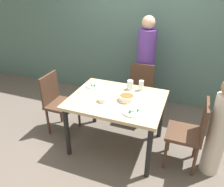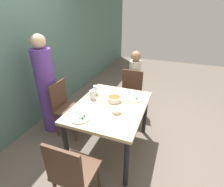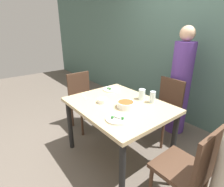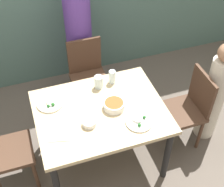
% 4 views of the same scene
% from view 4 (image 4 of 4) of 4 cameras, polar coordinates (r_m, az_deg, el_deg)
% --- Properties ---
extents(ground_plane, '(10.00, 10.00, 0.00)m').
position_cam_4_polar(ground_plane, '(3.38, -1.82, -11.66)').
color(ground_plane, '#60564C').
extents(dining_table, '(1.16, 0.91, 0.74)m').
position_cam_4_polar(dining_table, '(2.87, -2.11, -4.33)').
color(dining_table, tan).
rests_on(dining_table, ground_plane).
extents(chair_adult_spot, '(0.40, 0.40, 0.89)m').
position_cam_4_polar(chair_adult_spot, '(3.55, -4.39, 3.45)').
color(chair_adult_spot, '#4C3323').
rests_on(chair_adult_spot, ground_plane).
extents(chair_child_spot, '(0.40, 0.40, 0.89)m').
position_cam_4_polar(chair_child_spot, '(3.26, 13.75, -2.51)').
color(chair_child_spot, '#4C3323').
rests_on(chair_child_spot, ground_plane).
extents(chair_empty_left, '(0.40, 0.40, 0.89)m').
position_cam_4_polar(chair_empty_left, '(2.99, -19.53, -9.86)').
color(chair_empty_left, '#4C3323').
rests_on(chair_empty_left, ground_plane).
extents(person_adult, '(0.29, 0.29, 1.59)m').
position_cam_4_polar(person_adult, '(3.64, -5.98, 9.57)').
color(person_adult, '#5B3893').
rests_on(person_adult, ground_plane).
extents(person_child, '(0.22, 0.22, 1.20)m').
position_cam_4_polar(person_child, '(3.34, 18.19, -0.33)').
color(person_child, beige).
rests_on(person_child, ground_plane).
extents(bowl_curry, '(0.19, 0.19, 0.07)m').
position_cam_4_polar(bowl_curry, '(2.80, 0.36, -2.11)').
color(bowl_curry, white).
rests_on(bowl_curry, dining_table).
extents(plate_rice_adult, '(0.23, 0.23, 0.05)m').
position_cam_4_polar(plate_rice_adult, '(2.70, 4.94, -5.12)').
color(plate_rice_adult, white).
rests_on(plate_rice_adult, dining_table).
extents(plate_rice_child, '(0.24, 0.24, 0.05)m').
position_cam_4_polar(plate_rice_child, '(2.90, -11.25, -1.76)').
color(plate_rice_child, white).
rests_on(plate_rice_child, dining_table).
extents(bowl_rice_small, '(0.12, 0.12, 0.05)m').
position_cam_4_polar(bowl_rice_small, '(2.68, -4.19, -5.35)').
color(bowl_rice_small, white).
rests_on(bowl_rice_small, dining_table).
extents(glass_water_tall, '(0.06, 0.06, 0.14)m').
position_cam_4_polar(glass_water_tall, '(3.03, 0.03, 3.07)').
color(glass_water_tall, silver).
rests_on(glass_water_tall, dining_table).
extents(glass_water_short, '(0.08, 0.08, 0.13)m').
position_cam_4_polar(glass_water_short, '(2.98, -2.46, 2.12)').
color(glass_water_short, silver).
rests_on(glass_water_short, dining_table).
extents(fork_steel, '(0.18, 0.06, 0.01)m').
position_cam_4_polar(fork_steel, '(2.62, -9.54, -8.45)').
color(fork_steel, silver).
rests_on(fork_steel, dining_table).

